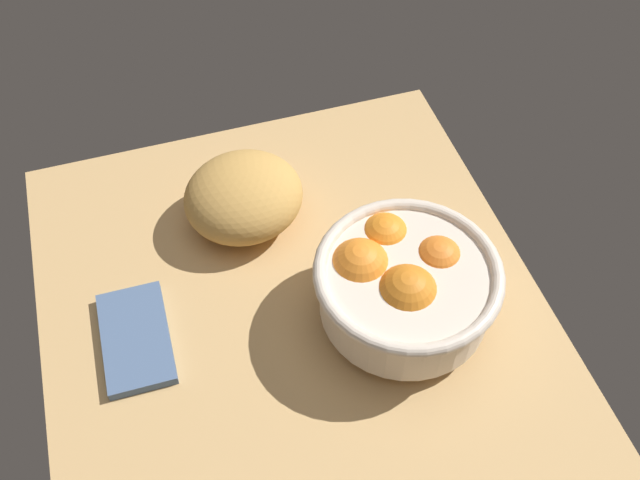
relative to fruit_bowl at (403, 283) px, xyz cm
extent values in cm
cube|color=tan|center=(4.86, 12.05, -7.68)|extent=(65.30, 60.17, 3.00)
cylinder|color=beige|center=(-0.54, -0.22, -5.15)|extent=(10.29, 10.29, 2.06)
cylinder|color=beige|center=(-0.54, -0.22, -0.72)|extent=(20.00, 20.00, 6.80)
torus|color=beige|center=(-0.54, -0.22, 2.68)|extent=(21.60, 21.60, 1.60)
sphere|color=orange|center=(6.14, 0.03, 0.74)|extent=(6.39, 6.39, 6.39)
sphere|color=orange|center=(-2.40, 0.57, 0.90)|extent=(7.34, 7.34, 7.34)
sphere|color=orange|center=(1.12, -4.67, 0.72)|extent=(6.26, 6.26, 6.26)
sphere|color=orange|center=(2.73, 4.36, 0.90)|extent=(7.32, 7.32, 7.32)
ellipsoid|color=tan|center=(19.96, 14.18, -1.79)|extent=(17.79, 18.47, 8.78)
cube|color=slate|center=(5.38, 31.06, -5.53)|extent=(14.06, 8.00, 1.30)
camera|label=1|loc=(-43.03, 23.37, 69.03)|focal=40.94mm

